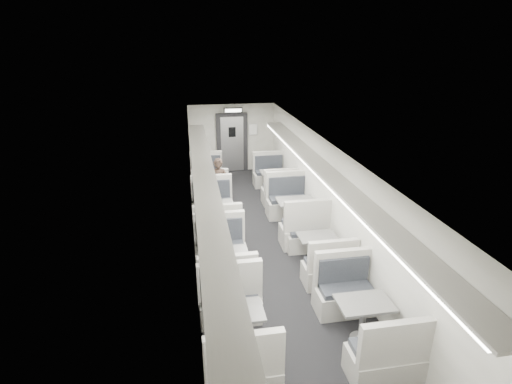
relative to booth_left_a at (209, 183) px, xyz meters
name	(u,v)px	position (x,y,z in m)	size (l,w,h in m)	color
room	(264,202)	(1.00, -3.73, 0.83)	(3.24, 12.24, 2.64)	black
booth_left_a	(209,183)	(0.00, 0.00, 0.00)	(1.03, 2.09, 1.12)	#B1ACA6
booth_left_b	(215,218)	(0.00, -2.62, 0.02)	(1.08, 2.19, 1.17)	#B1ACA6
booth_left_c	(225,270)	(0.00, -5.02, 0.01)	(1.07, 2.17, 1.16)	#B1ACA6
booth_left_d	(235,330)	(0.00, -6.69, 0.00)	(1.03, 2.10, 1.12)	#B1ACA6
booth_right_a	(274,182)	(2.00, -0.28, 0.00)	(1.02, 2.06, 1.10)	#B1ACA6
booth_right_b	(296,214)	(2.00, -2.78, 0.03)	(1.11, 2.26, 1.21)	#B1ACA6
booth_right_c	(317,250)	(2.00, -4.51, -0.02)	(0.97, 1.96, 1.05)	#B1ACA6
booth_right_d	(363,321)	(2.00, -6.82, 0.00)	(1.02, 2.06, 1.10)	#B1ACA6
passenger	(219,184)	(0.23, -1.18, 0.36)	(0.54, 0.35, 1.47)	black
window_a	(191,156)	(-0.49, -0.33, 0.98)	(0.02, 1.18, 0.84)	black
window_b	(193,181)	(-0.49, -2.53, 0.98)	(0.02, 1.18, 0.84)	black
window_c	(196,220)	(-0.49, -4.73, 0.98)	(0.02, 1.18, 0.84)	black
window_d	(201,288)	(-0.49, -6.93, 0.98)	(0.02, 1.18, 0.84)	black
luggage_rack_left	(205,179)	(-0.24, -4.03, 1.54)	(0.46, 10.40, 0.09)	#B1ACA6
luggage_rack_right	(325,172)	(2.24, -4.03, 1.54)	(0.46, 10.40, 0.09)	#B1ACA6
vestibule_door	(232,143)	(1.00, 2.20, 0.67)	(1.10, 0.13, 2.10)	black
exit_sign	(233,110)	(1.00, 1.71, 1.91)	(0.62, 0.12, 0.16)	black
wall_notice	(253,130)	(1.75, 2.19, 1.13)	(0.32, 0.02, 0.40)	white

